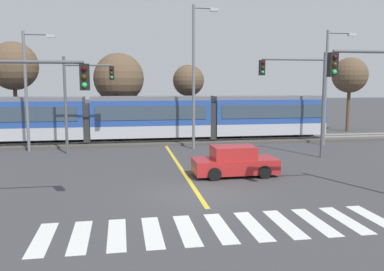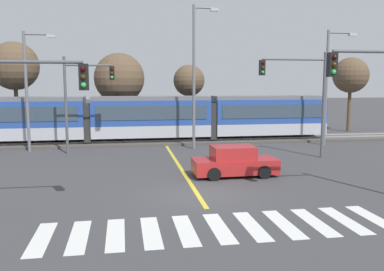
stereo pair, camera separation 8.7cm
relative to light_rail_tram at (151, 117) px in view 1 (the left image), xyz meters
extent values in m
plane|color=#3D3D3F|center=(0.99, -15.22, -2.05)|extent=(200.00, 200.00, 0.00)
cube|color=#4C4742|center=(0.99, 0.01, -1.96)|extent=(120.00, 4.00, 0.18)
cube|color=#939399|center=(0.99, -0.71, -1.82)|extent=(120.00, 0.08, 0.10)
cube|color=#939399|center=(0.99, 0.73, -1.82)|extent=(120.00, 0.08, 0.10)
cube|color=#B7BAC1|center=(-9.50, 0.01, -1.07)|extent=(9.00, 2.60, 0.90)
cube|color=#284C9E|center=(-9.50, 0.01, 0.33)|extent=(9.00, 2.60, 1.90)
cube|color=#384756|center=(-9.50, -1.31, 0.38)|extent=(8.28, 0.04, 1.04)
cube|color=slate|center=(-9.50, 0.01, 1.42)|extent=(9.00, 2.39, 0.28)
cylinder|color=black|center=(-7.03, 0.01, -1.52)|extent=(0.70, 0.20, 0.70)
cube|color=#B7BAC1|center=(0.00, 0.01, -1.07)|extent=(9.00, 2.60, 0.90)
cube|color=#284C9E|center=(0.00, 0.01, 0.33)|extent=(9.00, 2.60, 1.90)
cube|color=#384756|center=(0.00, -1.31, 0.38)|extent=(8.28, 0.04, 1.04)
cube|color=slate|center=(0.00, 0.01, 1.42)|extent=(9.00, 2.39, 0.28)
cylinder|color=black|center=(2.47, 0.01, -1.52)|extent=(0.70, 0.20, 0.70)
cylinder|color=black|center=(-2.48, 0.01, -1.52)|extent=(0.70, 0.20, 0.70)
cube|color=#B7BAC1|center=(9.50, 0.01, -1.07)|extent=(9.00, 2.60, 0.90)
cube|color=#284C9E|center=(9.50, 0.01, 0.33)|extent=(9.00, 2.60, 1.90)
cube|color=#384756|center=(9.50, -1.31, 0.38)|extent=(8.28, 0.04, 1.04)
cube|color=slate|center=(9.50, 0.01, 1.42)|extent=(9.00, 2.39, 0.28)
cylinder|color=black|center=(11.97, 0.01, -1.52)|extent=(0.70, 0.20, 0.70)
cylinder|color=black|center=(7.02, 0.01, -1.52)|extent=(0.70, 0.20, 0.70)
cube|color=#2D2D2D|center=(-4.75, 0.01, -0.37)|extent=(0.50, 2.34, 2.80)
cube|color=#2D2D2D|center=(4.75, 0.01, -0.37)|extent=(0.50, 2.34, 2.80)
cube|color=silver|center=(-4.51, -19.26, -2.04)|extent=(0.59, 2.80, 0.01)
cube|color=silver|center=(-3.41, -19.25, -2.04)|extent=(0.59, 2.80, 0.01)
cube|color=silver|center=(-2.31, -19.24, -2.04)|extent=(0.59, 2.80, 0.01)
cube|color=silver|center=(-1.21, -19.23, -2.04)|extent=(0.59, 2.80, 0.01)
cube|color=silver|center=(-0.11, -19.22, -2.04)|extent=(0.59, 2.80, 0.01)
cube|color=silver|center=(0.99, -19.21, -2.04)|extent=(0.59, 2.80, 0.01)
cube|color=silver|center=(2.09, -19.20, -2.04)|extent=(0.59, 2.80, 0.01)
cube|color=silver|center=(3.19, -19.19, -2.04)|extent=(0.59, 2.80, 0.01)
cube|color=silver|center=(4.29, -19.18, -2.04)|extent=(0.59, 2.80, 0.01)
cube|color=silver|center=(5.39, -19.17, -2.04)|extent=(0.59, 2.80, 0.01)
cube|color=silver|center=(6.49, -19.16, -2.04)|extent=(0.59, 2.80, 0.01)
cube|color=gold|center=(0.99, -9.60, -2.04)|extent=(0.20, 15.22, 0.01)
cube|color=#B22323|center=(3.44, -12.10, -1.53)|extent=(4.23, 1.77, 0.72)
cube|color=#B22323|center=(3.34, -12.10, -0.85)|extent=(2.12, 1.55, 0.64)
cube|color=#384756|center=(4.34, -12.09, -0.85)|extent=(0.12, 1.43, 0.52)
cube|color=#384756|center=(3.32, -11.32, -0.85)|extent=(1.79, 0.07, 0.48)
cylinder|color=black|center=(4.68, -11.23, -1.73)|extent=(0.64, 0.23, 0.64)
cylinder|color=black|center=(4.71, -12.93, -1.73)|extent=(0.64, 0.23, 0.64)
cylinder|color=black|center=(2.16, -11.27, -1.73)|extent=(0.64, 0.23, 0.64)
cylinder|color=black|center=(2.19, -12.97, -1.73)|extent=(0.64, 0.23, 0.64)
cylinder|color=#515459|center=(-5.06, -17.14, 3.31)|extent=(3.50, 0.12, 0.12)
cube|color=black|center=(-3.31, -17.14, 2.81)|extent=(0.32, 0.28, 0.90)
sphere|color=#360605|center=(-3.31, -17.29, 3.08)|extent=(0.18, 0.18, 0.18)
sphere|color=#3A2706|center=(-3.31, -17.29, 2.81)|extent=(0.18, 0.18, 0.18)
sphere|color=green|center=(-3.31, -17.29, 2.54)|extent=(0.18, 0.18, 0.18)
cylinder|color=#515459|center=(7.46, -17.25, 3.78)|extent=(3.50, 0.12, 0.12)
cube|color=black|center=(5.71, -17.25, 3.28)|extent=(0.32, 0.28, 0.90)
sphere|color=#360605|center=(5.71, -17.40, 3.55)|extent=(0.18, 0.18, 0.18)
sphere|color=#3A2706|center=(5.71, -17.40, 3.28)|extent=(0.18, 0.18, 0.18)
sphere|color=green|center=(5.71, -17.40, 3.01)|extent=(0.18, 0.18, 0.18)
cylinder|color=#515459|center=(10.13, -8.10, 1.21)|extent=(0.18, 0.18, 6.50)
cylinder|color=#515459|center=(8.13, -8.10, 4.00)|extent=(4.00, 0.12, 0.12)
cube|color=black|center=(6.13, -8.10, 3.50)|extent=(0.32, 0.28, 0.90)
sphere|color=#360605|center=(6.13, -8.25, 3.77)|extent=(0.18, 0.18, 0.18)
sphere|color=#3A2706|center=(6.13, -8.25, 3.50)|extent=(0.18, 0.18, 0.18)
sphere|color=green|center=(6.13, -8.25, 3.23)|extent=(0.18, 0.18, 0.18)
cylinder|color=#515459|center=(-5.77, -4.14, 1.12)|extent=(0.18, 0.18, 6.32)
cylinder|color=#515459|center=(-4.27, -4.14, 3.73)|extent=(3.00, 0.12, 0.12)
cube|color=black|center=(-2.77, -4.14, 3.23)|extent=(0.32, 0.28, 0.90)
sphere|color=#360605|center=(-2.77, -4.29, 3.50)|extent=(0.18, 0.18, 0.18)
sphere|color=#3A2706|center=(-2.77, -4.29, 3.23)|extent=(0.18, 0.18, 0.18)
sphere|color=green|center=(-2.77, -4.29, 2.96)|extent=(0.18, 0.18, 0.18)
cylinder|color=slate|center=(-8.46, -2.82, 1.97)|extent=(0.20, 0.20, 8.03)
cylinder|color=slate|center=(-7.58, -2.82, 5.78)|extent=(1.75, 0.12, 0.12)
cube|color=#B2B2B7|center=(-6.71, -2.82, 5.68)|extent=(0.56, 0.28, 0.20)
cylinder|color=slate|center=(2.80, -3.43, 2.92)|extent=(0.20, 0.20, 9.93)
cylinder|color=slate|center=(3.51, -3.43, 7.68)|extent=(1.42, 0.12, 0.12)
cube|color=#B2B2B7|center=(4.22, -3.43, 7.58)|extent=(0.56, 0.28, 0.20)
cylinder|color=slate|center=(12.73, -3.36, 2.18)|extent=(0.20, 0.20, 8.46)
cylinder|color=slate|center=(13.67, -3.36, 6.21)|extent=(1.88, 0.12, 0.12)
cube|color=#B2B2B7|center=(14.61, -3.36, 6.11)|extent=(0.56, 0.28, 0.20)
cylinder|color=brown|center=(-10.85, 4.00, 0.57)|extent=(0.32, 0.32, 5.23)
sphere|color=brown|center=(-10.85, 4.00, 3.97)|extent=(3.94, 3.94, 3.94)
cylinder|color=brown|center=(-2.42, 4.05, 0.04)|extent=(0.32, 0.32, 4.18)
sphere|color=brown|center=(-2.42, 4.05, 2.99)|extent=(4.29, 4.29, 4.29)
cylinder|color=brown|center=(3.77, 5.03, 0.10)|extent=(0.32, 0.32, 4.28)
sphere|color=brown|center=(3.77, 5.03, 2.81)|extent=(2.83, 2.83, 2.83)
cylinder|color=brown|center=(19.15, 4.35, 0.30)|extent=(0.32, 0.32, 4.70)
sphere|color=brown|center=(19.15, 4.35, 3.32)|extent=(3.34, 3.34, 3.34)
camera|label=1|loc=(-1.99, -31.52, 2.62)|focal=38.00mm
camera|label=2|loc=(-1.90, -31.54, 2.62)|focal=38.00mm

